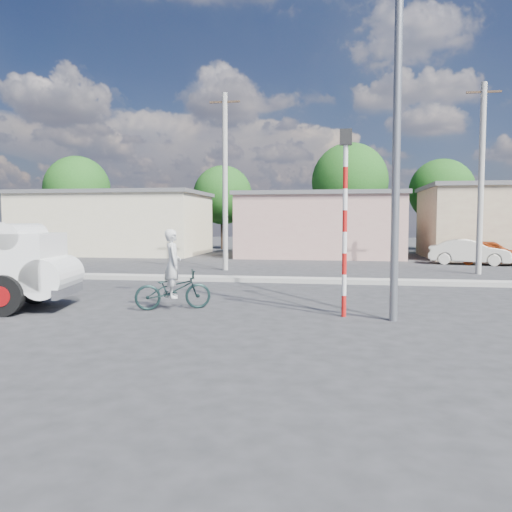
# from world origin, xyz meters

# --- Properties ---
(ground_plane) EXTENTS (120.00, 120.00, 0.00)m
(ground_plane) POSITION_xyz_m (0.00, 0.00, 0.00)
(ground_plane) COLOR #28282A
(ground_plane) RESTS_ON ground
(median) EXTENTS (40.00, 0.80, 0.16)m
(median) POSITION_xyz_m (0.00, 8.00, 0.08)
(median) COLOR #99968E
(median) RESTS_ON ground
(bicycle) EXTENTS (2.03, 1.36, 1.01)m
(bicycle) POSITION_xyz_m (-1.09, 1.82, 0.50)
(bicycle) COLOR black
(bicycle) RESTS_ON ground
(cyclist) EXTENTS (0.63, 0.75, 1.75)m
(cyclist) POSITION_xyz_m (-1.09, 1.82, 0.87)
(cyclist) COLOR silver
(cyclist) RESTS_ON ground
(car_cream) EXTENTS (4.19, 2.22, 1.31)m
(car_cream) POSITION_xyz_m (9.85, 16.93, 0.66)
(car_cream) COLOR silver
(car_cream) RESTS_ON ground
(car_red) EXTENTS (4.03, 2.16, 1.30)m
(car_red) POSITION_xyz_m (10.83, 16.94, 0.65)
(car_red) COLOR #9B330E
(car_red) RESTS_ON ground
(traffic_pole) EXTENTS (0.28, 0.18, 4.36)m
(traffic_pole) POSITION_xyz_m (3.20, 1.50, 2.59)
(traffic_pole) COLOR red
(traffic_pole) RESTS_ON ground
(streetlight) EXTENTS (2.34, 0.22, 9.00)m
(streetlight) POSITION_xyz_m (4.14, 1.20, 4.96)
(streetlight) COLOR slate
(streetlight) RESTS_ON ground
(building_row) EXTENTS (37.80, 7.30, 4.44)m
(building_row) POSITION_xyz_m (1.10, 22.00, 2.13)
(building_row) COLOR beige
(building_row) RESTS_ON ground
(tree_row) EXTENTS (51.24, 7.43, 8.42)m
(tree_row) POSITION_xyz_m (7.45, 28.53, 4.96)
(tree_row) COLOR #38281E
(tree_row) RESTS_ON ground
(utility_poles) EXTENTS (35.40, 0.24, 8.00)m
(utility_poles) POSITION_xyz_m (3.25, 12.00, 4.07)
(utility_poles) COLOR #99968E
(utility_poles) RESTS_ON ground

